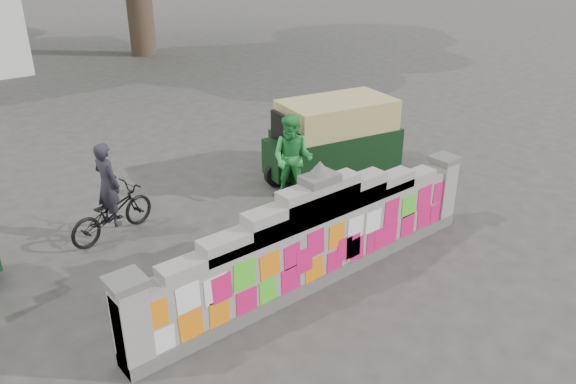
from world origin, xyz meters
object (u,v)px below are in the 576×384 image
at_px(cyclist_rider, 110,197).
at_px(pedestrian, 293,158).
at_px(cyclist_bike, 112,213).
at_px(rickshaw_right, 333,137).

bearing_deg(cyclist_rider, pedestrian, -117.77).
height_order(cyclist_rider, pedestrian, pedestrian).
bearing_deg(cyclist_bike, rickshaw_right, -108.71).
xyz_separation_m(cyclist_rider, rickshaw_right, (4.93, -0.44, 0.13)).
distance_m(pedestrian, rickshaw_right, 1.56).
bearing_deg(pedestrian, rickshaw_right, 75.90).
distance_m(cyclist_rider, rickshaw_right, 4.95).
height_order(cyclist_rider, rickshaw_right, rickshaw_right).
distance_m(cyclist_bike, cyclist_rider, 0.31).
bearing_deg(rickshaw_right, pedestrian, 26.67).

